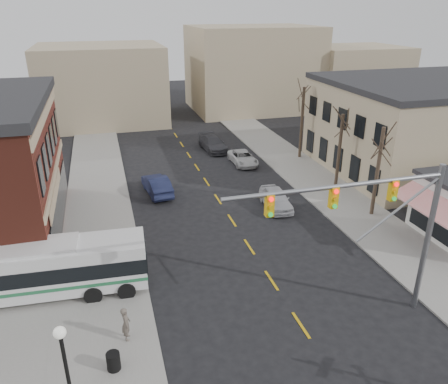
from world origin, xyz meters
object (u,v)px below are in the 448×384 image
Objects in this scene: trash_bin at (113,361)px; car_c at (243,158)px; traffic_signal_mast at (381,215)px; pedestrian_near at (126,324)px; car_b at (157,185)px; street_lamp at (64,358)px; pedestrian_far at (85,271)px; transit_bus at (35,270)px; car_a at (276,199)px; car_d at (213,144)px.

car_c is at bearing 60.33° from trash_bin.
pedestrian_near is at bearing 172.71° from traffic_signal_mast.
car_c is at bearing -157.47° from car_b.
pedestrian_near reaches higher than car_b.
traffic_signal_mast is 14.57m from street_lamp.
pedestrian_far is (-15.02, -17.32, 0.35)m from car_c.
transit_bus is at bearing 50.20° from car_b.
car_a is 10.12m from car_b.
trash_bin is 0.19× the size of car_a.
transit_bus reaches higher than pedestrian_far.
traffic_signal_mast is 16.08m from pedestrian_far.
traffic_signal_mast is at bearing -89.37° from pedestrian_far.
street_lamp is 0.89× the size of car_d.
car_c is 5.49m from car_d.
car_c is (15.32, 26.69, -2.76)m from street_lamp.
car_d is (-0.58, 29.20, -5.03)m from traffic_signal_mast.
pedestrian_far reaches higher than trash_bin.
car_c is at bearing 87.16° from traffic_signal_mast.
car_a is 10.52m from car_c.
pedestrian_near is (-3.79, -17.28, 0.19)m from car_b.
street_lamp is 22.46m from car_b.
pedestrian_near is 1.00× the size of pedestrian_far.
transit_bus reaches higher than trash_bin.
trash_bin is at bearing 159.33° from pedestrian_near.
pedestrian_far is at bearing -131.65° from car_c.
car_b is at bearing 113.39° from traffic_signal_mast.
traffic_signal_mast is at bearing -96.35° from pedestrian_near.
transit_bus is at bearing -152.91° from car_a.
car_b is (-8.63, 5.30, 0.04)m from car_a.
pedestrian_far is (-14.32, -6.82, 0.23)m from car_a.
pedestrian_near is at bearing 68.40° from trash_bin.
traffic_signal_mast reaches higher than car_a.
traffic_signal_mast is 2.08× the size of car_d.
pedestrian_near is (-11.34, -27.68, 0.24)m from car_d.
transit_bus is 2.67× the size of car_a.
street_lamp is 1.01× the size of car_c.
car_c is at bearing 60.15° from street_lamp.
street_lamp is (2.16, -9.03, 1.68)m from transit_bus.
car_a is (0.49, 13.50, -5.02)m from traffic_signal_mast.
car_b is at bearing -151.57° from car_c.
street_lamp is 2.66× the size of pedestrian_near.
pedestrian_near is (-13.11, -22.48, 0.35)m from car_c.
traffic_signal_mast is (16.28, -6.34, 4.07)m from transit_bus.
street_lamp is 21.98m from car_a.
car_a is (13.11, 13.74, 0.22)m from trash_bin.
car_a is 2.55× the size of pedestrian_far.
car_a is at bearing 141.82° from car_b.
car_b is at bearing -131.49° from car_d.
traffic_signal_mast is 2.35× the size of car_c.
traffic_signal_mast reaches higher than trash_bin.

